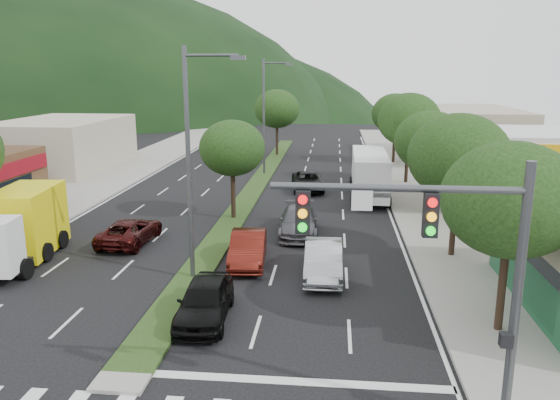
# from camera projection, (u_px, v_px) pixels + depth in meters

# --- Properties ---
(ground) EXTENTS (160.00, 160.00, 0.00)m
(ground) POSITION_uv_depth(u_px,v_px,m) (126.00, 376.00, 16.51)
(ground) COLOR black
(ground) RESTS_ON ground
(sidewalk_right) EXTENTS (5.00, 90.00, 0.15)m
(sidewalk_right) POSITION_uv_depth(u_px,v_px,m) (421.00, 197.00, 39.49)
(sidewalk_right) COLOR gray
(sidewalk_right) RESTS_ON ground
(sidewalk_left) EXTENTS (6.00, 90.00, 0.15)m
(sidewalk_left) POSITION_uv_depth(u_px,v_px,m) (84.00, 189.00, 41.93)
(sidewalk_left) COLOR gray
(sidewalk_left) RESTS_ON ground
(median) EXTENTS (1.60, 56.00, 0.12)m
(median) POSITION_uv_depth(u_px,v_px,m) (256.00, 185.00, 43.60)
(median) COLOR #193212
(median) RESTS_ON ground
(traffic_signal) EXTENTS (6.12, 0.40, 7.00)m
(traffic_signal) POSITION_uv_depth(u_px,v_px,m) (454.00, 257.00, 13.07)
(traffic_signal) COLOR #47494C
(traffic_signal) RESTS_ON ground
(gas_canopy) EXTENTS (12.20, 8.20, 5.25)m
(gas_canopy) POSITION_uv_depth(u_px,v_px,m) (536.00, 140.00, 34.90)
(gas_canopy) COLOR silver
(gas_canopy) RESTS_ON ground
(bldg_left_far) EXTENTS (9.00, 14.00, 4.60)m
(bldg_left_far) POSITION_uv_depth(u_px,v_px,m) (63.00, 144.00, 50.70)
(bldg_left_far) COLOR #B6AA91
(bldg_left_far) RESTS_ON ground
(bldg_right_far) EXTENTS (10.00, 16.00, 5.20)m
(bldg_right_far) POSITION_uv_depth(u_px,v_px,m) (463.00, 134.00, 56.63)
(bldg_right_far) COLOR #B6AA91
(bldg_right_far) RESTS_ON ground
(tree_r_a) EXTENTS (4.60, 4.60, 6.63)m
(tree_r_a) POSITION_uv_depth(u_px,v_px,m) (511.00, 200.00, 18.11)
(tree_r_a) COLOR black
(tree_r_a) RESTS_ON sidewalk_right
(tree_r_b) EXTENTS (4.80, 4.80, 6.94)m
(tree_r_b) POSITION_uv_depth(u_px,v_px,m) (459.00, 156.00, 25.80)
(tree_r_b) COLOR black
(tree_r_b) RESTS_ON sidewalk_right
(tree_r_c) EXTENTS (4.40, 4.40, 6.48)m
(tree_r_c) POSITION_uv_depth(u_px,v_px,m) (430.00, 141.00, 33.61)
(tree_r_c) COLOR black
(tree_r_c) RESTS_ON sidewalk_right
(tree_r_d) EXTENTS (5.00, 5.00, 7.17)m
(tree_r_d) POSITION_uv_depth(u_px,v_px,m) (409.00, 120.00, 43.19)
(tree_r_d) COLOR black
(tree_r_d) RESTS_ON sidewalk_right
(tree_r_e) EXTENTS (4.60, 4.60, 6.71)m
(tree_r_e) POSITION_uv_depth(u_px,v_px,m) (395.00, 114.00, 52.94)
(tree_r_e) COLOR black
(tree_r_e) RESTS_ON sidewalk_right
(tree_med_near) EXTENTS (4.00, 4.00, 6.02)m
(tree_med_near) POSITION_uv_depth(u_px,v_px,m) (232.00, 148.00, 32.90)
(tree_med_near) COLOR black
(tree_med_near) RESTS_ON median
(tree_med_far) EXTENTS (4.80, 4.80, 6.94)m
(tree_med_far) POSITION_uv_depth(u_px,v_px,m) (277.00, 109.00, 57.94)
(tree_med_far) COLOR black
(tree_med_far) RESTS_ON median
(streetlight_near) EXTENTS (2.60, 0.25, 10.00)m
(streetlight_near) POSITION_uv_depth(u_px,v_px,m) (193.00, 154.00, 22.93)
(streetlight_near) COLOR #47494C
(streetlight_near) RESTS_ON ground
(streetlight_mid) EXTENTS (2.60, 0.25, 10.00)m
(streetlight_mid) POSITION_uv_depth(u_px,v_px,m) (266.00, 111.00, 47.13)
(streetlight_mid) COLOR #47494C
(streetlight_mid) RESTS_ON ground
(sedan_silver) EXTENTS (1.72, 4.73, 1.55)m
(sedan_silver) POSITION_uv_depth(u_px,v_px,m) (323.00, 260.00, 24.31)
(sedan_silver) COLOR #A6A8AD
(sedan_silver) RESTS_ON ground
(suv_maroon) EXTENTS (2.47, 4.92, 1.34)m
(suv_maroon) POSITION_uv_depth(u_px,v_px,m) (130.00, 231.00, 29.05)
(suv_maroon) COLOR #330C0B
(suv_maroon) RESTS_ON ground
(car_queue_a) EXTENTS (2.02, 4.54, 1.52)m
(car_queue_a) POSITION_uv_depth(u_px,v_px,m) (205.00, 301.00, 20.06)
(car_queue_a) COLOR black
(car_queue_a) RESTS_ON ground
(car_queue_b) EXTENTS (2.29, 5.21, 1.49)m
(car_queue_b) POSITION_uv_depth(u_px,v_px,m) (298.00, 221.00, 30.60)
(car_queue_b) COLOR #55555A
(car_queue_b) RESTS_ON ground
(car_queue_c) EXTENTS (1.98, 4.73, 1.52)m
(car_queue_c) POSITION_uv_depth(u_px,v_px,m) (248.00, 248.00, 25.96)
(car_queue_c) COLOR #50130D
(car_queue_c) RESTS_ON ground
(car_queue_d) EXTENTS (2.88, 5.21, 1.38)m
(car_queue_d) POSITION_uv_depth(u_px,v_px,m) (308.00, 182.00, 41.84)
(car_queue_d) COLOR black
(car_queue_d) RESTS_ON ground
(box_truck) EXTENTS (3.31, 7.09, 3.38)m
(box_truck) POSITION_uv_depth(u_px,v_px,m) (21.00, 228.00, 26.29)
(box_truck) COLOR silver
(box_truck) RESTS_ON ground
(motorhome) EXTENTS (2.80, 8.52, 3.25)m
(motorhome) POSITION_uv_depth(u_px,v_px,m) (369.00, 174.00, 39.30)
(motorhome) COLOR white
(motorhome) RESTS_ON ground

